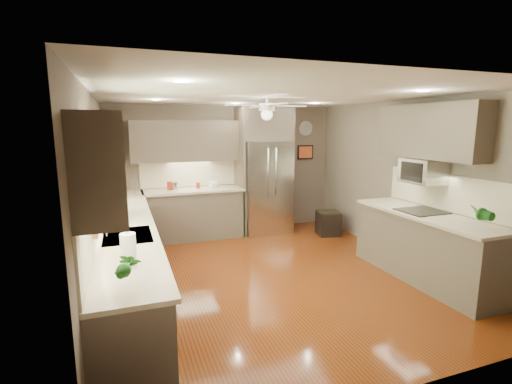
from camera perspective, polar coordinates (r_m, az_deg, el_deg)
floor at (r=5.42m, az=2.74°, el=-12.73°), size 5.00×5.00×0.00m
ceiling at (r=5.01m, az=2.99°, el=14.65°), size 5.00×5.00×0.00m
wall_back at (r=7.41m, az=-4.66°, el=3.50°), size 4.50×0.00×4.50m
wall_front at (r=2.98m, az=21.93°, el=-7.30°), size 4.50×0.00×4.50m
wall_left at (r=4.69m, az=-23.41°, el=-1.22°), size 0.00×5.00×5.00m
wall_right at (r=6.28m, az=22.15°, el=1.57°), size 0.00×5.00×5.00m
canister_a at (r=6.97m, az=-13.14°, el=0.93°), size 0.10×0.10×0.15m
canister_b at (r=6.96m, az=-12.31°, el=0.87°), size 0.12×0.12×0.15m
canister_d at (r=7.06m, az=-8.92°, el=1.02°), size 0.07×0.07×0.11m
soap_bottle at (r=4.80m, az=-20.96°, el=-3.48°), size 0.11×0.11×0.18m
potted_plant_left at (r=2.89m, az=-19.03°, el=-10.67°), size 0.20×0.16×0.33m
potted_plant_right at (r=5.00m, az=31.32°, el=-2.82°), size 0.20×0.17×0.34m
bowl at (r=7.08m, az=-6.47°, el=0.85°), size 0.27×0.27×0.06m
left_run at (r=5.02m, az=-19.28°, el=-9.29°), size 0.65×4.70×1.45m
back_run at (r=7.10m, az=-9.59°, el=-3.19°), size 1.85×0.65×1.45m
uppers at (r=5.45m, az=-7.30°, el=7.61°), size 4.50×4.70×0.95m
window at (r=4.15m, az=-23.66°, el=1.58°), size 0.05×1.12×0.92m
sink at (r=4.27m, az=-19.16°, el=-6.73°), size 0.50×0.70×0.32m
refrigerator at (r=7.31m, az=1.36°, el=2.95°), size 1.06×0.75×2.45m
right_run at (r=5.66m, az=24.63°, el=-7.45°), size 0.70×2.20×1.45m
microwave at (r=5.70m, az=24.31°, el=2.95°), size 0.43×0.55×0.34m
ceiling_fan at (r=5.27m, az=1.67°, el=12.61°), size 1.18×1.18×0.32m
recessed_lights at (r=5.36m, az=0.86°, el=14.30°), size 2.84×3.14×0.01m
wall_clock at (r=7.99m, az=7.66°, el=9.67°), size 0.30×0.03×0.30m
framed_print at (r=8.00m, az=7.60°, el=6.09°), size 0.36×0.03×0.30m
stool at (r=7.38m, az=11.04°, el=-4.68°), size 0.48×0.48×0.48m
paper_towel at (r=3.30m, az=-19.02°, el=-8.57°), size 0.13×0.13×0.32m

